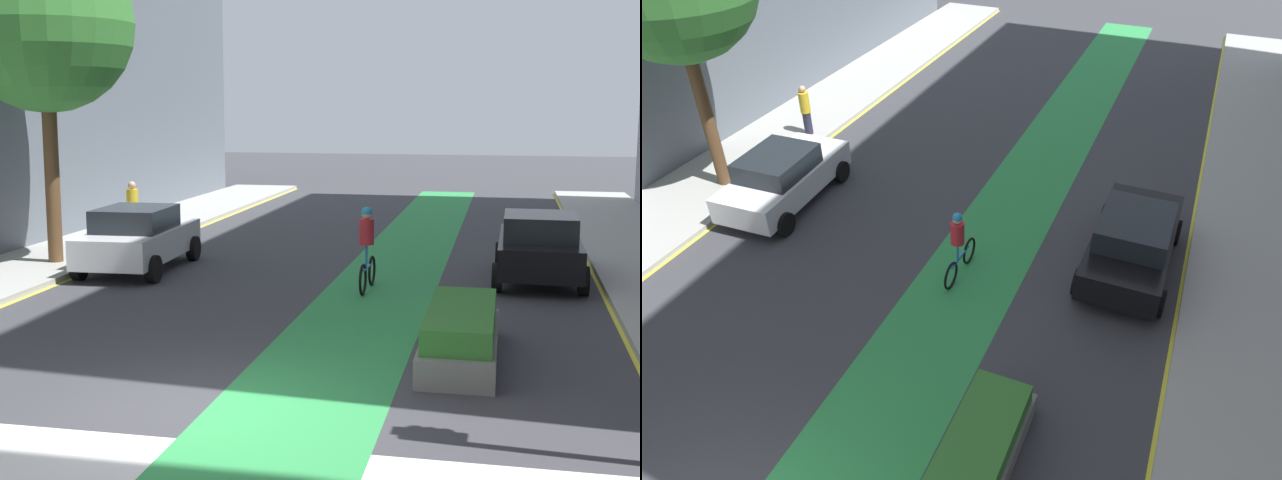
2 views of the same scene
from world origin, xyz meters
The scene contains 5 objects.
car_white_left_far centered at (-4.88, 9.02, 0.80)m, with size 2.17×4.27×1.57m.
car_black_right_far centered at (4.65, 9.71, 0.80)m, with size 2.06×4.22×1.57m.
cyclist_in_lane centered at (0.96, 7.80, 0.97)m, with size 0.32×1.73×1.86m.
pedestrian_sidewalk_left_a centered at (-6.65, 12.66, 1.01)m, with size 0.34×0.34×1.69m.
median_planter centered at (3.24, 3.02, 0.40)m, with size 1.15×3.47×0.85m.
Camera 2 is at (5.20, -2.15, 9.04)m, focal length 32.78 mm.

